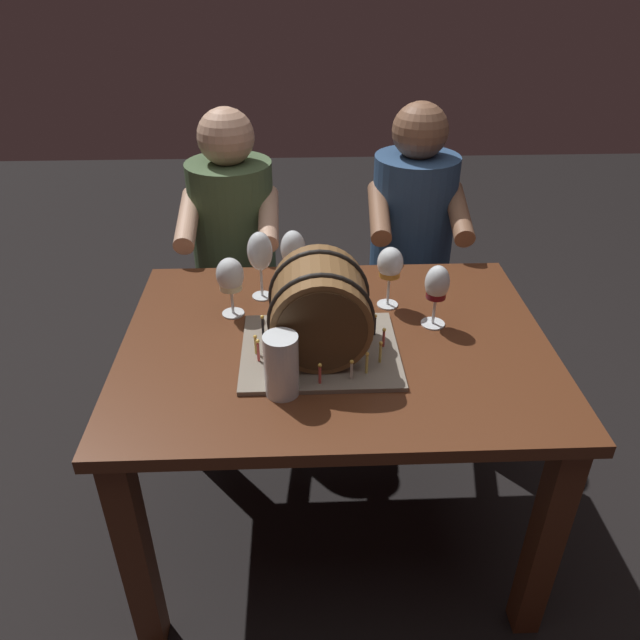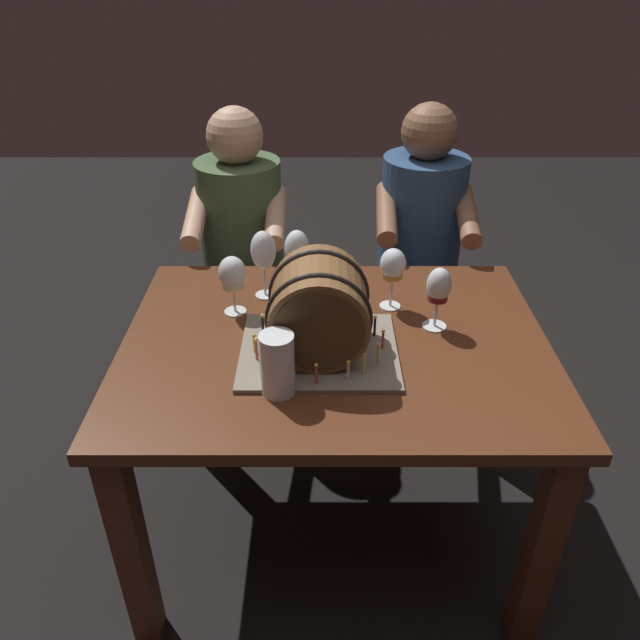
{
  "view_description": "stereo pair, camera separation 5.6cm",
  "coord_description": "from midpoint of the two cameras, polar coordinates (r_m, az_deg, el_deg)",
  "views": [
    {
      "loc": [
        -0.1,
        -1.38,
        1.64
      ],
      "look_at": [
        -0.04,
        -0.06,
        0.82
      ],
      "focal_mm": 34.5,
      "sensor_mm": 36.0,
      "label": 1
    },
    {
      "loc": [
        -0.04,
        -1.38,
        1.64
      ],
      "look_at": [
        -0.04,
        -0.06,
        0.82
      ],
      "focal_mm": 34.5,
      "sensor_mm": 36.0,
      "label": 2
    }
  ],
  "objects": [
    {
      "name": "ground_plane",
      "position": [
        2.15,
        2.04,
        -18.09
      ],
      "size": [
        8.0,
        8.0,
        0.0
      ],
      "primitive_type": "plane",
      "color": "black"
    },
    {
      "name": "dining_table",
      "position": [
        1.73,
        2.41,
        -5.06
      ],
      "size": [
        1.15,
        0.88,
        0.72
      ],
      "color": "#562D19",
      "rests_on": "ground"
    },
    {
      "name": "barrel_cake",
      "position": [
        1.54,
        1.05,
        0.7
      ],
      "size": [
        0.41,
        0.35,
        0.27
      ],
      "color": "gray",
      "rests_on": "dining_table"
    },
    {
      "name": "wine_glass_amber",
      "position": [
        1.76,
        7.79,
        4.9
      ],
      "size": [
        0.07,
        0.07,
        0.19
      ],
      "color": "white",
      "rests_on": "dining_table"
    },
    {
      "name": "wine_glass_red",
      "position": [
        1.69,
        12.0,
        2.89
      ],
      "size": [
        0.07,
        0.07,
        0.18
      ],
      "color": "white",
      "rests_on": "dining_table"
    },
    {
      "name": "wine_glass_empty",
      "position": [
        1.8,
        -4.28,
        6.35
      ],
      "size": [
        0.07,
        0.07,
        0.21
      ],
      "color": "white",
      "rests_on": "dining_table"
    },
    {
      "name": "wine_glass_rose",
      "position": [
        1.86,
        -1.16,
        6.41
      ],
      "size": [
        0.08,
        0.08,
        0.19
      ],
      "color": "white",
      "rests_on": "dining_table"
    },
    {
      "name": "wine_glass_white",
      "position": [
        1.74,
        -7.09,
        4.11
      ],
      "size": [
        0.08,
        0.08,
        0.18
      ],
      "color": "white",
      "rests_on": "dining_table"
    },
    {
      "name": "beer_pint",
      "position": [
        1.43,
        -2.75,
        -4.24
      ],
      "size": [
        0.08,
        0.08,
        0.16
      ],
      "color": "white",
      "rests_on": "dining_table"
    },
    {
      "name": "person_seated_left",
      "position": [
        2.42,
        -6.21,
        4.09
      ],
      "size": [
        0.35,
        0.45,
        1.17
      ],
      "color": "#2A3A24",
      "rests_on": "ground"
    },
    {
      "name": "person_seated_right",
      "position": [
        2.44,
        9.7,
        4.15
      ],
      "size": [
        0.36,
        0.46,
        1.18
      ],
      "color": "#1B2D46",
      "rests_on": "ground"
    }
  ]
}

